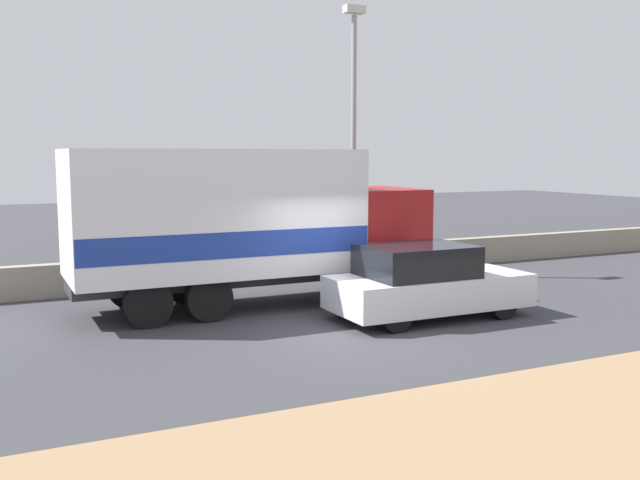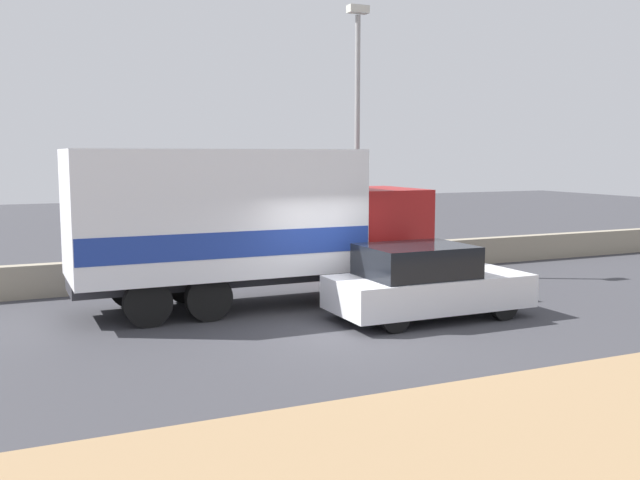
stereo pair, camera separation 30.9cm
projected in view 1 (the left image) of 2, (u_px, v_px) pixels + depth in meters
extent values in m
plane|color=#38383D|center=(357.00, 329.00, 13.65)|extent=(80.00, 80.00, 0.00)
cube|color=#937551|center=(593.00, 436.00, 8.43)|extent=(60.00, 4.64, 0.04)
cube|color=gray|center=(253.00, 266.00, 18.80)|extent=(60.00, 0.35, 0.78)
cylinder|color=gray|center=(354.00, 149.00, 19.18)|extent=(0.14, 0.14, 6.98)
cube|color=beige|center=(354.00, 9.00, 18.75)|extent=(0.56, 0.28, 0.20)
cube|color=maroon|center=(374.00, 233.00, 16.88)|extent=(1.75, 2.33, 2.11)
cube|color=black|center=(405.00, 214.00, 17.20)|extent=(0.06, 1.98, 0.93)
cube|color=#2D2D33|center=(216.00, 278.00, 15.30)|extent=(6.06, 1.39, 0.25)
cube|color=white|center=(215.00, 211.00, 15.13)|extent=(6.06, 2.52, 2.62)
cube|color=navy|center=(215.00, 238.00, 15.20)|extent=(6.03, 2.54, 0.52)
cylinder|color=black|center=(354.00, 269.00, 17.89)|extent=(0.94, 0.28, 0.94)
cylinder|color=black|center=(396.00, 282.00, 16.11)|extent=(0.94, 0.28, 0.94)
cylinder|color=black|center=(129.00, 287.00, 15.51)|extent=(0.94, 0.28, 0.94)
cylinder|color=black|center=(148.00, 304.00, 13.73)|extent=(0.94, 0.28, 0.94)
cylinder|color=black|center=(183.00, 282.00, 16.02)|extent=(0.94, 0.28, 0.94)
cylinder|color=black|center=(209.00, 298.00, 14.25)|extent=(0.94, 0.28, 0.94)
cube|color=silver|center=(429.00, 291.00, 14.59)|extent=(4.09, 1.81, 0.66)
cube|color=black|center=(416.00, 260.00, 14.38)|extent=(2.13, 1.67, 0.63)
cylinder|color=black|center=(456.00, 291.00, 15.87)|extent=(0.59, 0.20, 0.59)
cylinder|color=black|center=(503.00, 305.00, 14.46)|extent=(0.59, 0.20, 0.59)
cylinder|color=black|center=(356.00, 301.00, 14.79)|extent=(0.59, 0.20, 0.59)
cylinder|color=black|center=(396.00, 317.00, 13.38)|extent=(0.59, 0.20, 0.59)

